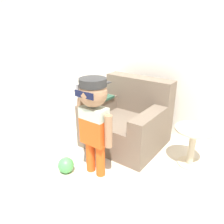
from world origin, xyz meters
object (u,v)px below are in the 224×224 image
at_px(side_table, 192,143).
at_px(armchair, 128,121).
at_px(toy_ball, 66,165).
at_px(person_child, 94,113).

bearing_deg(side_table, armchair, 179.30).
relative_size(armchair, side_table, 2.09).
bearing_deg(side_table, toy_ball, -138.03).
distance_m(person_child, toy_ball, 0.69).
bearing_deg(person_child, toy_ball, -144.79).
relative_size(person_child, toy_ball, 6.06).
bearing_deg(armchair, toy_ball, -101.04).
xyz_separation_m(armchair, toy_ball, (-0.18, -0.94, -0.22)).
xyz_separation_m(person_child, side_table, (0.77, 0.75, -0.42)).
relative_size(armchair, person_child, 0.91).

